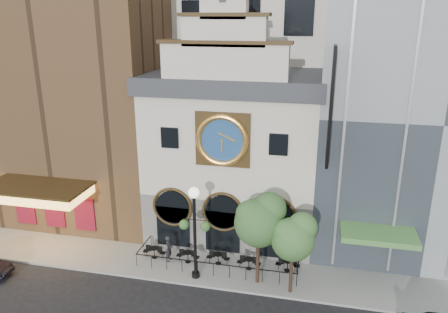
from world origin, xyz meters
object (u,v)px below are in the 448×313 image
bistro_2 (218,258)px  pedestrian (169,249)px  bistro_4 (288,265)px  tree_right (294,236)px  tree_left (260,219)px  bistro_1 (188,256)px  bistro_3 (249,263)px  bistro_0 (154,252)px  lamppost (195,223)px

bistro_2 → pedestrian: pedestrian is taller
bistro_4 → tree_right: tree_right is taller
bistro_4 → tree_left: tree_left is taller
bistro_1 → bistro_4: bearing=3.5°
bistro_3 → tree_left: (0.82, -1.30, 3.91)m
bistro_0 → bistro_4: 9.15m
bistro_2 → bistro_4: bearing=2.1°
bistro_1 → bistro_2: size_ratio=1.00×
bistro_0 → bistro_4: (9.14, 0.39, 0.00)m
bistro_1 → bistro_3: same height
bistro_0 → lamppost: size_ratio=0.25×
bistro_1 → bistro_2: 2.07m
bistro_3 → tree_right: bearing=-33.1°
bistro_3 → lamppost: (-3.18, -1.67, 3.37)m
tree_left → bistro_2: bearing=153.8°
bistro_2 → tree_left: size_ratio=0.26×
bistro_1 → tree_left: size_ratio=0.26×
bistro_0 → bistro_1: (2.44, -0.02, 0.00)m
lamppost → bistro_1: bearing=120.6°
bistro_2 → tree_left: 5.11m
bistro_0 → bistro_2: 4.50m
bistro_0 → tree_left: size_ratio=0.26×
bistro_0 → bistro_1: 2.44m
pedestrian → tree_left: (6.31, -1.11, 3.45)m
bistro_2 → lamppost: size_ratio=0.25×
bistro_3 → tree_right: size_ratio=0.31×
bistro_2 → bistro_3: 2.14m
bistro_2 → bistro_1: bearing=-173.5°
bistro_4 → lamppost: (-5.69, -2.00, 3.37)m
bistro_1 → lamppost: lamppost is taller
tree_right → bistro_1: bearing=165.6°
bistro_0 → bistro_2: (4.49, 0.22, 0.00)m
bistro_0 → pedestrian: size_ratio=0.85×
lamppost → bistro_0: bearing=153.1°
bistro_3 → tree_left: size_ratio=0.26×
pedestrian → tree_left: 7.27m
bistro_0 → lamppost: bearing=-25.0°
bistro_0 → pedestrian: 1.23m
bistro_3 → tree_right: (2.92, -1.90, 3.33)m
bistro_1 → bistro_2: same height
bistro_0 → tree_right: bearing=-10.9°
bistro_4 → tree_right: (0.40, -2.23, 3.33)m
bistro_0 → lamppost: (3.45, -1.61, 3.37)m
bistro_3 → pedestrian: pedestrian is taller
bistro_1 → lamppost: 3.86m
pedestrian → bistro_4: bearing=-84.6°
bistro_1 → tree_right: bearing=-14.4°
lamppost → tree_left: lamppost is taller
pedestrian → tree_right: size_ratio=0.36×
tree_left → bistro_4: bearing=43.7°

